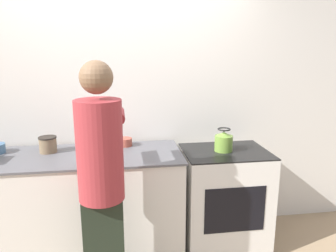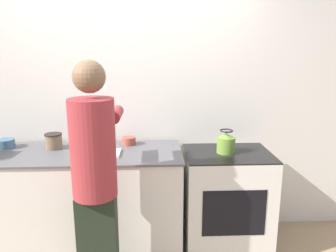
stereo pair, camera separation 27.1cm
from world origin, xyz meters
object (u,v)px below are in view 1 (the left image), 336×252
(canister_jar, at_px, (48,144))
(knife, at_px, (100,153))
(oven, at_px, (224,199))
(kettle, at_px, (224,142))
(bowl_prep, at_px, (125,142))
(cutting_board, at_px, (99,156))
(person, at_px, (101,178))

(canister_jar, bearing_deg, knife, -20.27)
(oven, relative_size, kettle, 4.54)
(oven, distance_m, bowl_prep, 1.05)
(knife, relative_size, canister_jar, 1.23)
(oven, distance_m, canister_jar, 1.65)
(canister_jar, bearing_deg, kettle, -6.08)
(canister_jar, bearing_deg, bowl_prep, 7.88)
(cutting_board, bearing_deg, bowl_prep, 51.77)
(cutting_board, relative_size, bowl_prep, 2.61)
(oven, height_order, cutting_board, cutting_board)
(person, height_order, cutting_board, person)
(kettle, bearing_deg, knife, -179.80)
(person, relative_size, knife, 9.30)
(bowl_prep, bearing_deg, cutting_board, -128.23)
(knife, height_order, canister_jar, canister_jar)
(cutting_board, distance_m, knife, 0.03)
(kettle, relative_size, bowl_prep, 1.60)
(cutting_board, height_order, canister_jar, canister_jar)
(person, relative_size, cutting_board, 5.24)
(oven, distance_m, person, 1.29)
(canister_jar, bearing_deg, person, -55.93)
(oven, bearing_deg, kettle, 172.70)
(oven, bearing_deg, bowl_prep, 163.77)
(cutting_board, distance_m, canister_jar, 0.48)
(bowl_prep, xyz_separation_m, canister_jar, (-0.66, -0.09, 0.03))
(cutting_board, distance_m, bowl_prep, 0.36)
(kettle, xyz_separation_m, bowl_prep, (-0.86, 0.25, -0.04))
(knife, bearing_deg, cutting_board, -113.73)
(cutting_board, relative_size, knife, 1.78)
(oven, relative_size, canister_jar, 6.08)
(kettle, bearing_deg, bowl_prep, 163.53)
(knife, height_order, kettle, kettle)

